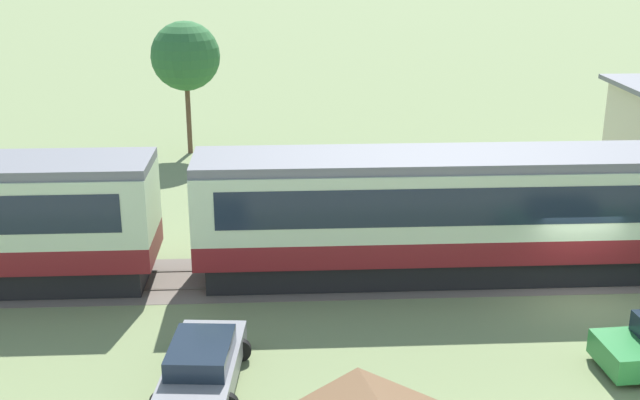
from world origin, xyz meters
The scene contains 5 objects.
ground_plane centered at (0.00, 0.00, 0.00)m, with size 600.00×600.00×0.00m, color #707F51.
passenger_train centered at (-2.36, 1.98, 2.31)m, with size 59.42×3.03×4.16m.
railway_track centered at (-2.62, 1.98, 0.01)m, with size 135.94×3.60×0.04m.
parked_car_grey centered at (-11.33, -4.57, 0.60)m, with size 2.35×4.34×1.28m.
yard_tree_2 centered at (-13.87, 17.97, 4.96)m, with size 3.44×3.44×6.70m.
Camera 1 is at (-9.35, -22.27, 10.87)m, focal length 45.00 mm.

